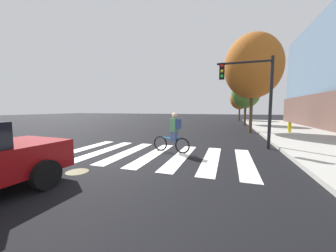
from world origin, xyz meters
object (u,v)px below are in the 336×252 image
object	(u,v)px
traffic_light_near	(251,87)
street_tree_near	(253,66)
street_tree_mid	(246,92)
street_tree_far	(240,99)
manhole_cover	(77,172)
fire_hydrant	(290,127)
cyclist	(174,133)

from	to	relation	value
traffic_light_near	street_tree_near	size ratio (longest dim) A/B	0.56
traffic_light_near	street_tree_near	distance (m)	6.56
street_tree_near	street_tree_mid	world-z (taller)	street_tree_near
street_tree_near	street_tree_far	xyz separation A→B (m)	(-0.05, 15.11, -1.62)
street_tree_mid	street_tree_near	bearing A→B (deg)	-91.05
manhole_cover	fire_hydrant	size ratio (longest dim) A/B	0.82
fire_hydrant	street_tree_near	size ratio (longest dim) A/B	0.10
cyclist	street_tree_near	xyz separation A→B (m)	(3.82, 8.19, 4.20)
street_tree_near	street_tree_mid	size ratio (longest dim) A/B	1.37
manhole_cover	cyclist	world-z (taller)	cyclist
traffic_light_near	fire_hydrant	xyz separation A→B (m)	(3.28, 6.00, -2.33)
manhole_cover	cyclist	size ratio (longest dim) A/B	0.38
street_tree_mid	street_tree_far	distance (m)	8.21
traffic_light_near	street_tree_mid	world-z (taller)	street_tree_mid
cyclist	traffic_light_near	xyz separation A→B (m)	(3.15, 2.03, 2.02)
street_tree_near	street_tree_mid	xyz separation A→B (m)	(0.13, 6.91, -1.37)
manhole_cover	fire_hydrant	world-z (taller)	fire_hydrant
cyclist	street_tree_far	xyz separation A→B (m)	(3.77, 23.29, 2.58)
manhole_cover	fire_hydrant	bearing A→B (deg)	53.15
manhole_cover	street_tree_far	size ratio (longest dim) A/B	0.13
manhole_cover	traffic_light_near	bearing A→B (deg)	45.55
traffic_light_near	street_tree_far	size ratio (longest dim) A/B	0.83
fire_hydrant	street_tree_mid	xyz separation A→B (m)	(-2.48, 7.06, 3.14)
street_tree_near	street_tree_mid	distance (m)	7.04
cyclist	traffic_light_near	size ratio (longest dim) A/B	0.40
street_tree_near	traffic_light_near	bearing A→B (deg)	-96.24
cyclist	street_tree_mid	size ratio (longest dim) A/B	0.31
cyclist	street_tree_far	bearing A→B (deg)	80.80
fire_hydrant	street_tree_mid	distance (m)	8.11
street_tree_near	street_tree_far	size ratio (longest dim) A/B	1.47
traffic_light_near	street_tree_far	distance (m)	21.28
cyclist	street_tree_far	size ratio (longest dim) A/B	0.33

